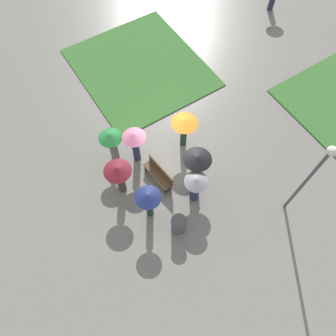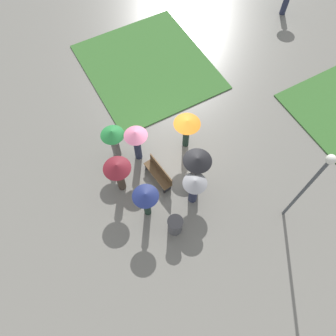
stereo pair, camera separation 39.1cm
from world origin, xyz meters
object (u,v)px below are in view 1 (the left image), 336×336
crowd_person_green (111,141)px  crowd_person_black (197,163)px  park_bench (159,174)px  crowd_person_orange (184,125)px  crowd_person_grey (196,185)px  lamp_post (312,174)px  crowd_person_pink (135,141)px  trash_bin (179,225)px  crowd_person_navy (149,200)px  crowd_person_maroon (118,174)px

crowd_person_green → crowd_person_black: crowd_person_black is taller
park_bench → crowd_person_green: (-2.02, -1.10, 0.86)m
crowd_person_orange → crowd_person_grey: (2.52, -1.14, -0.24)m
lamp_post → crowd_person_green: 7.92m
crowd_person_pink → crowd_person_grey: 3.18m
trash_bin → crowd_person_grey: size_ratio=0.51×
park_bench → crowd_person_navy: crowd_person_navy is taller
crowd_person_grey → trash_bin: bearing=-33.8°
park_bench → trash_bin: 2.43m
crowd_person_green → crowd_person_maroon: 1.70m
lamp_post → crowd_person_navy: lamp_post is taller
trash_bin → crowd_person_grey: crowd_person_grey is taller
park_bench → lamp_post: size_ratio=0.34×
crowd_person_green → crowd_person_grey: crowd_person_green is taller
lamp_post → crowd_person_grey: lamp_post is taller
crowd_person_orange → crowd_person_navy: bearing=47.6°
lamp_post → crowd_person_orange: bearing=-159.2°
crowd_person_orange → crowd_person_pink: 2.25m
lamp_post → crowd_person_pink: bearing=-143.1°
lamp_post → crowd_person_maroon: (-4.40, -5.39, -1.53)m
crowd_person_orange → crowd_person_maroon: 3.55m
lamp_post → trash_bin: 5.28m
crowd_person_navy → crowd_person_green: bearing=-74.6°
park_bench → crowd_person_green: bearing=-157.8°
crowd_person_black → crowd_person_grey: crowd_person_black is taller
crowd_person_green → crowd_person_maroon: crowd_person_maroon is taller
crowd_person_navy → crowd_person_maroon: size_ratio=0.95×
park_bench → crowd_person_pink: size_ratio=0.82×
lamp_post → trash_bin: bearing=-110.6°
crowd_person_navy → crowd_person_green: size_ratio=1.02×
crowd_person_pink → crowd_person_green: 1.01m
park_bench → crowd_person_black: (0.85, 1.31, 0.95)m
crowd_person_orange → crowd_person_black: crowd_person_black is taller
crowd_person_black → trash_bin: bearing=40.4°
trash_bin → crowd_person_pink: size_ratio=0.46×
crowd_person_orange → crowd_person_maroon: bearing=21.6°
trash_bin → crowd_person_black: 2.58m
park_bench → crowd_person_green: size_ratio=0.88×
crowd_person_navy → crowd_person_pink: 2.75m
park_bench → crowd_person_pink: (-1.42, -0.30, 0.99)m
lamp_post → crowd_person_green: lamp_post is taller
crowd_person_orange → lamp_post: bearing=123.7°
crowd_person_pink → crowd_person_maroon: size_ratio=1.00×
crowd_person_orange → crowd_person_navy: crowd_person_navy is taller
park_bench → crowd_person_pink: crowd_person_pink is taller
lamp_post → crowd_person_maroon: lamp_post is taller
park_bench → crowd_person_grey: bearing=19.4°
crowd_person_orange → crowd_person_pink: bearing=0.8°
crowd_person_pink → crowd_person_grey: crowd_person_pink is taller
crowd_person_orange → crowd_person_black: 1.89m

